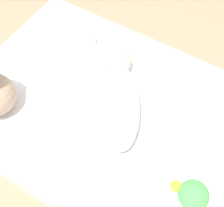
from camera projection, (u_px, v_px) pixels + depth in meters
name	position (u px, v px, depth m)	size (l,w,h in m)	color
ground_plane	(105.00, 122.00, 1.69)	(12.00, 12.00, 0.00)	#9E8466
bed_mattress	(104.00, 114.00, 1.62)	(1.42, 1.05, 0.17)	white
burp_cloth	(108.00, 69.00, 1.66)	(0.19, 0.17, 0.02)	white
swaddled_baby	(120.00, 98.00, 1.48)	(0.41, 0.54, 0.15)	white
pillow	(53.00, 47.00, 1.70)	(0.34, 0.34, 0.09)	white
turtle_plush	(192.00, 195.00, 1.27)	(0.17, 0.13, 0.08)	#51B756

